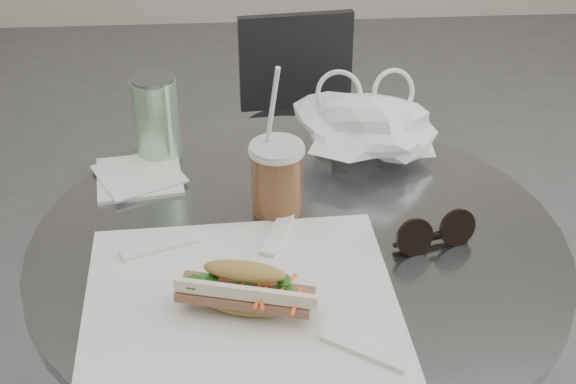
{
  "coord_description": "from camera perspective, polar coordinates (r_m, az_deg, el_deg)",
  "views": [
    {
      "loc": [
        -0.08,
        -0.71,
        1.41
      ],
      "look_at": [
        -0.01,
        0.25,
        0.79
      ],
      "focal_mm": 50.0,
      "sensor_mm": 36.0,
      "label": 1
    }
  ],
  "objects": [
    {
      "name": "napkin_stack",
      "position": [
        1.29,
        -10.53,
        1.14
      ],
      "size": [
        0.16,
        0.16,
        0.01
      ],
      "color": "white",
      "rests_on": "cafe_table"
    },
    {
      "name": "drink_can",
      "position": [
        1.32,
        -9.34,
        5.22
      ],
      "size": [
        0.07,
        0.07,
        0.14
      ],
      "color": "#63AA6A",
      "rests_on": "cafe_table"
    },
    {
      "name": "sandwich_paper",
      "position": [
        1.02,
        -3.31,
        -8.31
      ],
      "size": [
        0.41,
        0.39,
        0.0
      ],
      "primitive_type": "cube",
      "rotation": [
        0.0,
        0.0,
        0.04
      ],
      "color": "white",
      "rests_on": "cafe_table"
    },
    {
      "name": "sunglasses",
      "position": [
        1.13,
        10.4,
        -2.97
      ],
      "size": [
        0.12,
        0.06,
        0.05
      ],
      "rotation": [
        0.0,
        0.0,
        0.28
      ],
      "color": "black",
      "rests_on": "cafe_table"
    },
    {
      "name": "iced_coffee",
      "position": [
        1.17,
        -0.8,
        1.07
      ],
      "size": [
        0.08,
        0.08,
        0.24
      ],
      "color": "brown",
      "rests_on": "cafe_table"
    },
    {
      "name": "banh_mi",
      "position": [
        0.99,
        -3.08,
        -6.95
      ],
      "size": [
        0.22,
        0.13,
        0.07
      ],
      "rotation": [
        0.0,
        0.0,
        -0.26
      ],
      "color": "#A98740",
      "rests_on": "sandwich_paper"
    },
    {
      "name": "cafe_table",
      "position": [
        1.32,
        0.64,
        -13.08
      ],
      "size": [
        0.76,
        0.76,
        0.74
      ],
      "color": "slate",
      "rests_on": "ground"
    },
    {
      "name": "chair_far",
      "position": [
        2.09,
        1.2,
        1.2
      ],
      "size": [
        0.37,
        0.39,
        0.7
      ],
      "rotation": [
        0.0,
        0.0,
        3.24
      ],
      "color": "#29292B",
      "rests_on": "ground"
    },
    {
      "name": "plastic_bag",
      "position": [
        1.3,
        5.58,
        4.42
      ],
      "size": [
        0.22,
        0.17,
        0.11
      ],
      "primitive_type": null,
      "rotation": [
        0.0,
        0.0,
        -0.01
      ],
      "color": "white",
      "rests_on": "cafe_table"
    }
  ]
}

